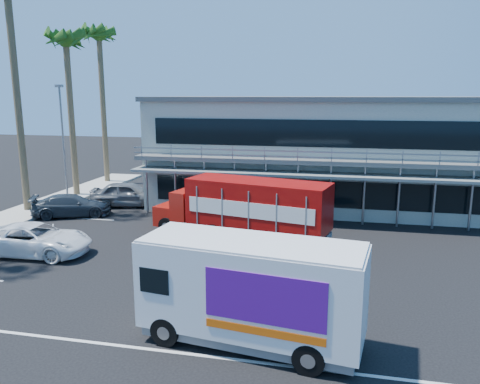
# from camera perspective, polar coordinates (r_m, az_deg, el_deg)

# --- Properties ---
(ground) EXTENTS (120.00, 120.00, 0.00)m
(ground) POSITION_cam_1_polar(r_m,az_deg,el_deg) (19.79, -1.68, -10.27)
(ground) COLOR black
(ground) RESTS_ON ground
(building) EXTENTS (22.40, 12.00, 7.30)m
(building) POSITION_cam_1_polar(r_m,az_deg,el_deg) (32.99, 9.65, 5.05)
(building) COLOR #989F91
(building) RESTS_ON ground
(curb_strip) EXTENTS (3.00, 32.00, 0.16)m
(curb_strip) POSITION_cam_1_polar(r_m,az_deg,el_deg) (31.59, -26.28, -2.91)
(curb_strip) COLOR #A5A399
(curb_strip) RESTS_ON ground
(palm_d) EXTENTS (2.80, 2.80, 14.75)m
(palm_d) POSITION_cam_1_polar(r_m,az_deg,el_deg) (32.86, -26.43, 20.03)
(palm_d) COLOR brown
(palm_d) RESTS_ON ground
(palm_e) EXTENTS (2.80, 2.80, 12.25)m
(palm_e) POSITION_cam_1_polar(r_m,az_deg,el_deg) (36.39, -20.41, 16.03)
(palm_e) COLOR brown
(palm_e) RESTS_ON ground
(palm_f) EXTENTS (2.80, 2.80, 13.25)m
(palm_f) POSITION_cam_1_polar(r_m,az_deg,el_deg) (41.42, -16.77, 16.91)
(palm_f) COLOR brown
(palm_f) RESTS_ON ground
(light_pole_far) EXTENTS (0.50, 0.25, 8.09)m
(light_pole_far) POSITION_cam_1_polar(r_m,az_deg,el_deg) (34.42, -20.76, 6.15)
(light_pole_far) COLOR gray
(light_pole_far) RESTS_ON ground
(red_truck) EXTENTS (9.70, 4.29, 3.18)m
(red_truck) POSITION_cam_1_polar(r_m,az_deg,el_deg) (24.10, 0.75, -1.86)
(red_truck) COLOR #A0150C
(red_truck) RESTS_ON ground
(white_van) EXTENTS (6.89, 3.16, 3.24)m
(white_van) POSITION_cam_1_polar(r_m,az_deg,el_deg) (14.23, 1.33, -11.88)
(white_van) COLOR silver
(white_van) RESTS_ON ground
(parked_car_c) EXTENTS (5.38, 2.67, 1.47)m
(parked_car_c) POSITION_cam_1_polar(r_m,az_deg,el_deg) (24.18, -23.73, -5.32)
(parked_car_c) COLOR white
(parked_car_c) RESTS_ON ground
(parked_car_d) EXTENTS (5.07, 3.63, 1.36)m
(parked_car_d) POSITION_cam_1_polar(r_m,az_deg,el_deg) (30.87, -19.84, -1.55)
(parked_car_d) COLOR #2C343B
(parked_car_d) RESTS_ON ground
(parked_car_e) EXTENTS (5.26, 3.02, 1.68)m
(parked_car_e) POSITION_cam_1_polar(r_m,az_deg,el_deg) (32.49, -13.49, -0.24)
(parked_car_e) COLOR slate
(parked_car_e) RESTS_ON ground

